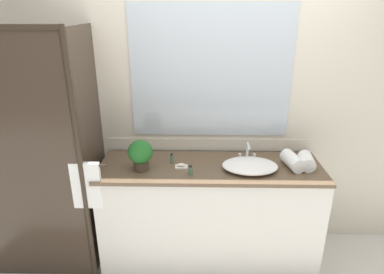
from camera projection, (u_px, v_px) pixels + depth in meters
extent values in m
plane|color=silver|center=(209.00, 255.00, 3.00)|extent=(8.00, 8.00, 0.00)
cube|color=beige|center=(210.00, 106.00, 2.84)|extent=(4.40, 0.05, 2.60)
cube|color=beige|center=(210.00, 144.00, 2.94)|extent=(1.80, 0.01, 0.11)
cube|color=silver|center=(211.00, 73.00, 2.71)|extent=(1.33, 0.01, 1.09)
cube|color=silver|center=(209.00, 214.00, 2.85)|extent=(1.80, 0.56, 0.87)
cube|color=brown|center=(211.00, 168.00, 2.67)|extent=(1.80, 0.58, 0.03)
cylinder|color=#2D2319|center=(81.00, 169.00, 2.40)|extent=(0.04, 0.04, 2.00)
cube|color=#382B21|center=(13.00, 168.00, 2.41)|extent=(0.96, 0.01, 1.96)
cube|color=#382B21|center=(93.00, 153.00, 2.66)|extent=(0.01, 0.57, 1.96)
cylinder|color=#2D2319|center=(84.00, 165.00, 2.40)|extent=(0.32, 0.02, 0.02)
cube|color=white|center=(87.00, 186.00, 2.46)|extent=(0.22, 0.04, 0.37)
ellipsoid|color=white|center=(250.00, 166.00, 2.60)|extent=(0.44, 0.32, 0.07)
cube|color=silver|center=(247.00, 159.00, 2.77)|extent=(0.17, 0.04, 0.02)
cylinder|color=silver|center=(247.00, 151.00, 2.74)|extent=(0.02, 0.02, 0.13)
cylinder|color=silver|center=(249.00, 146.00, 2.67)|extent=(0.02, 0.10, 0.02)
cylinder|color=silver|center=(240.00, 156.00, 2.76)|extent=(0.02, 0.02, 0.04)
cylinder|color=silver|center=(254.00, 156.00, 2.76)|extent=(0.02, 0.02, 0.04)
cylinder|color=#473828|center=(141.00, 165.00, 2.60)|extent=(0.12, 0.12, 0.07)
ellipsoid|color=#205F23|center=(140.00, 152.00, 2.55)|extent=(0.19, 0.19, 0.18)
cube|color=silver|center=(181.00, 167.00, 2.64)|extent=(0.10, 0.07, 0.01)
ellipsoid|color=beige|center=(181.00, 165.00, 2.63)|extent=(0.07, 0.04, 0.02)
cylinder|color=#4C7056|center=(191.00, 171.00, 2.52)|extent=(0.03, 0.03, 0.06)
cylinder|color=black|center=(191.00, 166.00, 2.51)|extent=(0.02, 0.02, 0.01)
cylinder|color=#4C7056|center=(172.00, 159.00, 2.71)|extent=(0.03, 0.03, 0.07)
cylinder|color=black|center=(172.00, 154.00, 2.69)|extent=(0.02, 0.02, 0.01)
cylinder|color=white|center=(307.00, 161.00, 2.62)|extent=(0.14, 0.21, 0.11)
cylinder|color=white|center=(293.00, 161.00, 2.62)|extent=(0.16, 0.25, 0.11)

